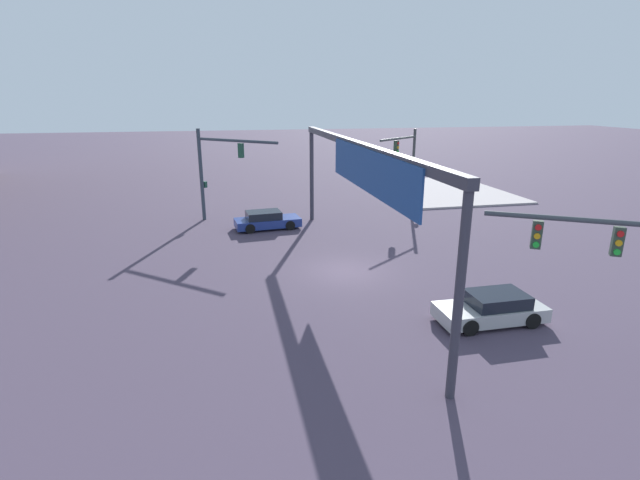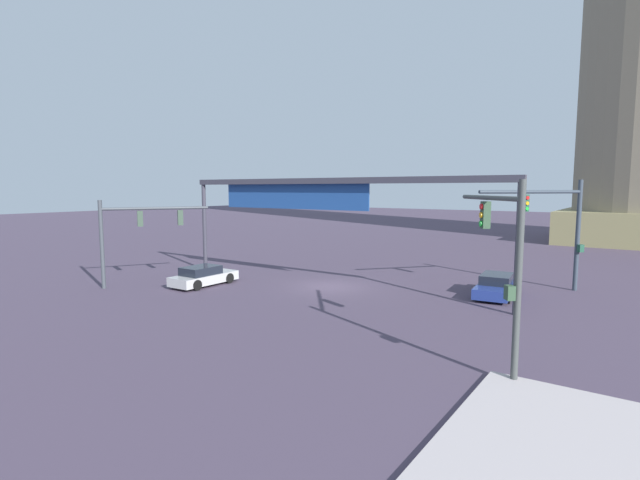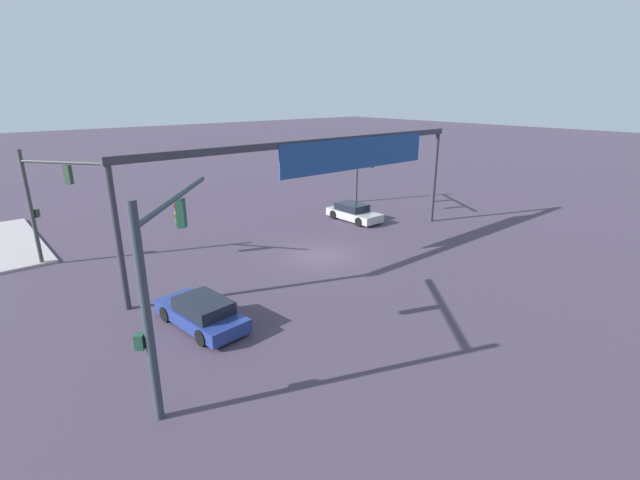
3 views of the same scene
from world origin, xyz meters
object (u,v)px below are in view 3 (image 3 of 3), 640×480
Objects in this scene: traffic_signal_opposite_side at (44,193)px; sedan_car_approaching at (202,313)px; sedan_car_waiting_far at (354,213)px; traffic_signal_near_corner at (362,162)px; traffic_signal_cross_street at (161,265)px.

sedan_car_approaching is at bearing -22.66° from traffic_signal_opposite_side.
traffic_signal_opposite_side is at bearing 9.10° from sedan_car_approaching.
sedan_car_waiting_far is (-18.57, 3.78, -3.42)m from traffic_signal_opposite_side.
traffic_signal_near_corner reaches higher than sedan_car_waiting_far.
sedan_car_approaching is (-2.49, -3.11, -3.62)m from traffic_signal_cross_street.
sedan_car_approaching is 1.06× the size of sedan_car_waiting_far.
traffic_signal_cross_street is (-0.50, 14.18, 0.20)m from traffic_signal_opposite_side.
traffic_signal_opposite_side is 14.19m from traffic_signal_cross_street.
sedan_car_waiting_far is at bearing -70.92° from sedan_car_approaching.
traffic_signal_opposite_side is 1.46× the size of sedan_car_waiting_far.
traffic_signal_opposite_side reaches higher than sedan_car_approaching.
sedan_car_waiting_far is at bearing -22.12° from traffic_signal_near_corner.
traffic_signal_cross_street is at bearing -60.61° from sedan_car_waiting_far.
traffic_signal_cross_street is 1.52× the size of sedan_car_waiting_far.
traffic_signal_cross_street reaches higher than sedan_car_approaching.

